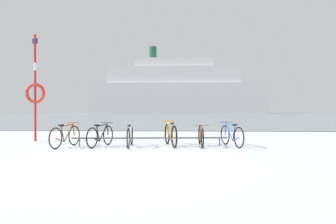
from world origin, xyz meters
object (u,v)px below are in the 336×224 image
object	(u,v)px
bicycle_0	(65,136)
bicycle_2	(130,136)
bicycle_4	(201,136)
bicycle_5	(232,135)
ferry_ship	(177,91)
bicycle_3	(170,135)
bicycle_1	(101,136)
rescue_post	(35,91)

from	to	relation	value
bicycle_0	bicycle_2	bearing A→B (deg)	4.68
bicycle_0	bicycle_4	distance (m)	4.46
bicycle_4	bicycle_5	world-z (taller)	bicycle_5
bicycle_2	ferry_ship	xyz separation A→B (m)	(0.21, 79.41, 6.32)
ferry_ship	bicycle_0	bearing A→B (deg)	-91.65
bicycle_0	bicycle_3	world-z (taller)	bicycle_3
bicycle_1	bicycle_4	world-z (taller)	bicycle_1
bicycle_0	bicycle_3	size ratio (longest dim) A/B	0.94
bicycle_0	rescue_post	world-z (taller)	rescue_post
bicycle_5	bicycle_2	bearing A→B (deg)	-175.16
bicycle_3	ferry_ship	bearing A→B (deg)	90.81
bicycle_1	bicycle_2	world-z (taller)	bicycle_1
bicycle_0	rescue_post	distance (m)	3.02
bicycle_2	ferry_ship	distance (m)	79.66
bicycle_0	bicycle_4	xyz separation A→B (m)	(4.43, 0.45, -0.03)
rescue_post	bicycle_4	bearing A→B (deg)	-11.65
bicycle_1	bicycle_2	bearing A→B (deg)	-2.98
ferry_ship	bicycle_4	bearing A→B (deg)	-88.46
bicycle_4	bicycle_0	bearing A→B (deg)	-174.17
rescue_post	ferry_ship	distance (m)	78.08
bicycle_4	bicycle_3	bearing A→B (deg)	-179.71
rescue_post	ferry_ship	bearing A→B (deg)	86.93
bicycle_5	rescue_post	xyz separation A→B (m)	(-7.33, 1.30, 1.59)
bicycle_3	ferry_ship	xyz separation A→B (m)	(-1.11, 79.13, 6.29)
ferry_ship	bicycle_2	bearing A→B (deg)	-90.15
bicycle_0	bicycle_3	bearing A→B (deg)	7.47
bicycle_5	bicycle_0	bearing A→B (deg)	-175.22
bicycle_3	rescue_post	bearing A→B (deg)	166.14
bicycle_2	rescue_post	world-z (taller)	rescue_post
bicycle_3	bicycle_0	bearing A→B (deg)	-172.53
bicycle_1	bicycle_5	size ratio (longest dim) A/B	1.00
bicycle_2	ferry_ship	size ratio (longest dim) A/B	0.03
bicycle_2	bicycle_1	bearing A→B (deg)	177.02
rescue_post	ferry_ship	world-z (taller)	ferry_ship
bicycle_0	bicycle_1	size ratio (longest dim) A/B	1.02
rescue_post	ferry_ship	size ratio (longest dim) A/B	0.08
bicycle_1	bicycle_5	distance (m)	4.36
bicycle_5	ferry_ship	distance (m)	79.44
bicycle_4	bicycle_5	xyz separation A→B (m)	(1.02, 0.00, 0.03)
rescue_post	bicycle_0	bearing A→B (deg)	-43.04
bicycle_3	bicycle_4	bearing A→B (deg)	0.29
bicycle_3	bicycle_1	bearing A→B (deg)	-174.46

